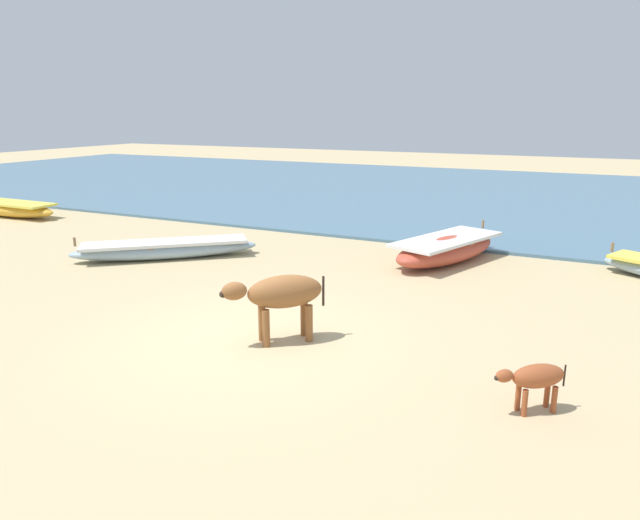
{
  "coord_description": "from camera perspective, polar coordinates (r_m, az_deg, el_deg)",
  "views": [
    {
      "loc": [
        4.61,
        -6.99,
        3.38
      ],
      "look_at": [
        -0.08,
        2.69,
        0.6
      ],
      "focal_mm": 32.68,
      "sensor_mm": 36.0,
      "label": 1
    }
  ],
  "objects": [
    {
      "name": "ground",
      "position": [
        9.03,
        -7.04,
        -7.6
      ],
      "size": [
        80.0,
        80.0,
        0.0
      ],
      "primitive_type": "plane",
      "color": "tan"
    },
    {
      "name": "sea_water",
      "position": [
        24.81,
        15.03,
        6.26
      ],
      "size": [
        60.0,
        20.0,
        0.08
      ],
      "primitive_type": "cube",
      "color": "slate",
      "rests_on": "ground"
    },
    {
      "name": "fishing_boat_1",
      "position": [
        14.09,
        -14.9,
        1.06
      ],
      "size": [
        3.78,
        3.4,
        0.61
      ],
      "rotation": [
        0.0,
        0.0,
        3.85
      ],
      "color": "#8CA5B7",
      "rests_on": "ground"
    },
    {
      "name": "fishing_boat_2",
      "position": [
        13.58,
        12.26,
        1.09
      ],
      "size": [
        2.23,
        3.58,
        0.77
      ],
      "rotation": [
        0.0,
        0.0,
        1.23
      ],
      "color": "#B74733",
      "rests_on": "ground"
    },
    {
      "name": "fishing_boat_3",
      "position": [
        21.72,
        -28.31,
        4.51
      ],
      "size": [
        4.16,
        1.0,
        0.68
      ],
      "rotation": [
        0.0,
        0.0,
        3.14
      ],
      "color": "gold",
      "rests_on": "ground"
    },
    {
      "name": "cow_adult_brown",
      "position": [
        8.62,
        -3.81,
        -3.39
      ],
      "size": [
        1.31,
        1.3,
        1.03
      ],
      "rotation": [
        0.0,
        0.0,
        3.92
      ],
      "color": "brown",
      "rests_on": "ground"
    },
    {
      "name": "calf_far_rust",
      "position": [
        7.19,
        20.35,
        -10.79
      ],
      "size": [
        0.79,
        0.68,
        0.58
      ],
      "rotation": [
        0.0,
        0.0,
        3.81
      ],
      "color": "#9E4C28",
      "rests_on": "ground"
    }
  ]
}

